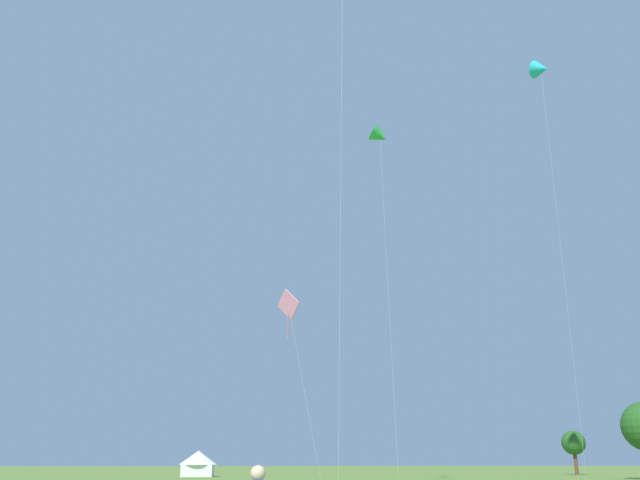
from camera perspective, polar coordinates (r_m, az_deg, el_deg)
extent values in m
cone|color=green|center=(61.45, 5.19, 8.94)|extent=(2.15, 1.77, 2.10)
cylinder|color=#B2B2B7|center=(55.24, 5.92, -4.53)|extent=(0.25, 2.01, 29.99)
cone|color=#1EB7CC|center=(68.92, 18.55, 13.83)|extent=(2.59, 2.64, 2.15)
cylinder|color=#B2B2B7|center=(60.96, 20.14, -1.14)|extent=(0.68, 0.61, 37.50)
cylinder|color=#B2B2B7|center=(41.95, 1.80, 4.82)|extent=(0.80, 1.32, 36.74)
cube|color=pink|center=(47.83, -2.75, -5.57)|extent=(1.55, 1.77, 2.20)
cylinder|color=#A9627C|center=(47.51, -2.78, -7.41)|extent=(0.07, 0.07, 1.96)
cylinder|color=#B2B2B7|center=(46.49, -1.35, -12.98)|extent=(2.40, 0.81, 12.44)
sphere|color=beige|center=(10.09, -5.38, -19.42)|extent=(0.22, 0.22, 0.22)
cube|color=white|center=(78.59, -10.52, -19.00)|extent=(3.38, 3.38, 1.27)
cone|color=white|center=(78.58, -10.46, -18.00)|extent=(4.23, 4.23, 1.48)
cylinder|color=brown|center=(92.36, 21.24, -17.52)|extent=(0.44, 0.44, 2.78)
sphere|color=#23561E|center=(92.38, 21.06, -16.03)|extent=(2.95, 2.95, 2.95)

